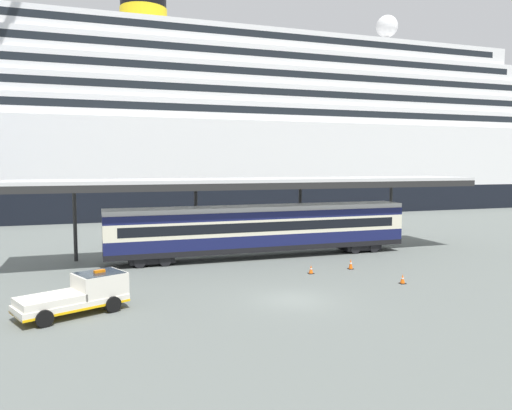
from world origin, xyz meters
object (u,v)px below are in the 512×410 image
object	(u,v)px
cruise_ship	(140,132)
traffic_cone_far	(351,264)
traffic_cone_mid	(403,279)
service_truck	(82,293)
traffic_cone_near	(311,269)
train_carriage	(262,228)

from	to	relation	value
cruise_ship	traffic_cone_far	world-z (taller)	cruise_ship
traffic_cone_mid	service_truck	bearing A→B (deg)	179.57
cruise_ship	service_truck	bearing A→B (deg)	-98.58
service_truck	traffic_cone_mid	bearing A→B (deg)	-0.43
traffic_cone_mid	traffic_cone_near	bearing A→B (deg)	134.12
traffic_cone_near	traffic_cone_far	xyz separation A→B (m)	(3.27, 0.42, 0.08)
traffic_cone_far	traffic_cone_near	bearing A→B (deg)	-172.76
cruise_ship	traffic_cone_far	size ratio (longest dim) A/B	210.81
service_truck	traffic_cone_far	xyz separation A→B (m)	(17.75, 4.60, -0.62)
traffic_cone_mid	traffic_cone_far	xyz separation A→B (m)	(-0.92, 4.74, 0.07)
traffic_cone_near	traffic_cone_far	bearing A→B (deg)	7.24
train_carriage	traffic_cone_far	xyz separation A→B (m)	(4.48, -6.22, -1.95)
service_truck	traffic_cone_far	distance (m)	18.35
train_carriage	traffic_cone_mid	distance (m)	12.39
cruise_ship	service_truck	world-z (taller)	cruise_ship
cruise_ship	train_carriage	xyz separation A→B (m)	(5.36, -41.62, -10.09)
cruise_ship	traffic_cone_near	distance (m)	50.18
traffic_cone_mid	traffic_cone_far	world-z (taller)	traffic_cone_far
cruise_ship	service_truck	distance (m)	54.25
service_truck	cruise_ship	bearing A→B (deg)	81.42
train_carriage	traffic_cone_near	world-z (taller)	train_carriage
service_truck	traffic_cone_mid	world-z (taller)	service_truck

